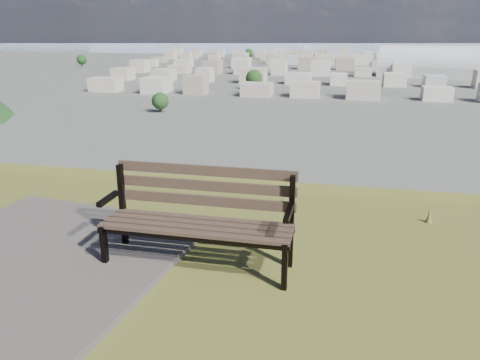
# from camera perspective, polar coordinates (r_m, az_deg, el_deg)

# --- Properties ---
(park_bench) EXTENTS (1.88, 0.62, 0.98)m
(park_bench) POSITION_cam_1_polar(r_m,az_deg,el_deg) (4.65, -4.93, -4.01)
(park_bench) COLOR #493A2A
(park_bench) RESTS_ON hilltop_mesa
(arena) EXTENTS (61.16, 35.53, 24.24)m
(arena) POSITION_cam_1_polar(r_m,az_deg,el_deg) (313.25, 21.98, 12.63)
(arena) COLOR #BABAB5
(arena) RESTS_ON ground
(city_blocks) EXTENTS (395.00, 361.00, 7.00)m
(city_blocks) POSITION_cam_1_polar(r_m,az_deg,el_deg) (397.69, 12.37, 14.00)
(city_blocks) COLOR beige
(city_blocks) RESTS_ON ground
(city_trees) EXTENTS (406.52, 387.20, 9.98)m
(city_trees) POSITION_cam_1_polar(r_m,az_deg,el_deg) (323.50, 7.49, 13.70)
(city_trees) COLOR #2F2017
(city_trees) RESTS_ON ground
(bay_water) EXTENTS (2400.00, 700.00, 0.12)m
(bay_water) POSITION_cam_1_polar(r_m,az_deg,el_deg) (902.95, 12.59, 15.69)
(bay_water) COLOR #8393A6
(bay_water) RESTS_ON ground
(far_hills) EXTENTS (2050.00, 340.00, 60.00)m
(far_hills) POSITION_cam_1_polar(r_m,az_deg,el_deg) (1406.84, 10.14, 17.49)
(far_hills) COLOR #99AABF
(far_hills) RESTS_ON ground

